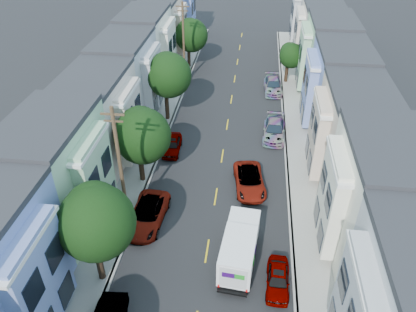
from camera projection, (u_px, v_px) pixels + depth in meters
ground at (207, 251)px, 28.94m from camera, size 160.00×160.00×0.00m
road_slab at (225, 139)px, 41.17m from camera, size 12.00×70.00×0.02m
curb_left at (167, 135)px, 41.73m from camera, size 0.30×70.00×0.15m
curb_right at (285, 143)px, 40.54m from camera, size 0.30×70.00×0.15m
sidewalk_left at (154, 134)px, 41.86m from camera, size 2.60×70.00×0.15m
sidewalk_right at (298, 143)px, 40.41m from camera, size 2.60×70.00×0.15m
centerline at (225, 139)px, 41.18m from camera, size 0.12×70.00×0.01m
townhouse_row_left at (119, 133)px, 42.27m from camera, size 5.00×70.00×8.50m
townhouse_row_right at (337, 147)px, 40.08m from camera, size 5.00×70.00×8.50m
tree_b at (95, 223)px, 24.04m from camera, size 4.70×4.70×7.49m
tree_c at (141, 136)px, 32.98m from camera, size 4.70×4.70×6.99m
tree_d at (168, 75)px, 41.59m from camera, size 4.70×4.70×7.55m
tree_e at (191, 36)px, 54.19m from camera, size 4.45×4.45×6.71m
tree_far_r at (291, 56)px, 50.50m from camera, size 3.10×3.10×5.15m
utility_pole_near at (121, 170)px, 28.26m from camera, size 1.60×0.26×10.00m
utility_pole_far at (184, 44)px, 49.47m from camera, size 1.60×0.26×10.00m
fedex_truck at (240, 247)px, 27.24m from camera, size 2.16×5.61×2.69m
lead_sedan at (249, 181)px, 34.42m from camera, size 3.18×5.55×1.46m
parked_left_c at (147, 215)px, 30.92m from camera, size 2.83×5.62×1.52m
parked_left_d at (172, 145)px, 39.07m from camera, size 1.76×4.22×1.35m
parked_right_b at (278, 279)px, 26.14m from camera, size 1.64×3.94×1.26m
parked_right_c at (274, 130)px, 41.25m from camera, size 2.41×5.23×1.54m
parked_right_d at (273, 86)px, 49.96m from camera, size 2.39×5.14×1.51m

